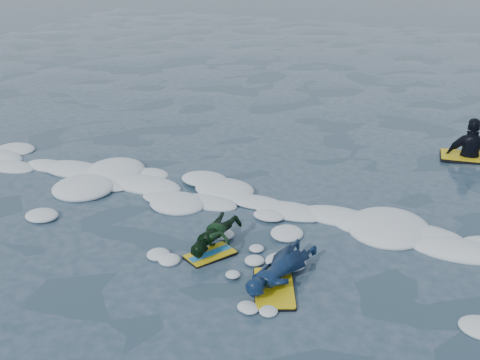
% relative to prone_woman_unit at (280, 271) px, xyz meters
% --- Properties ---
extents(ground, '(120.00, 120.00, 0.00)m').
position_rel_prone_woman_unit_xyz_m(ground, '(-1.65, 0.39, -0.19)').
color(ground, '#1A323E').
rests_on(ground, ground).
extents(foam_band, '(12.00, 3.10, 0.30)m').
position_rel_prone_woman_unit_xyz_m(foam_band, '(-1.65, 1.42, -0.19)').
color(foam_band, white).
rests_on(foam_band, ground).
extents(prone_woman_unit, '(0.85, 1.55, 0.37)m').
position_rel_prone_woman_unit_xyz_m(prone_woman_unit, '(0.00, 0.00, 0.00)').
color(prone_woman_unit, black).
rests_on(prone_woman_unit, ground).
extents(prone_child_unit, '(0.70, 1.17, 0.42)m').
position_rel_prone_woman_unit_xyz_m(prone_child_unit, '(-1.15, 0.44, 0.02)').
color(prone_child_unit, black).
rests_on(prone_child_unit, ground).
extents(waiting_rider_unit, '(1.21, 0.77, 1.72)m').
position_rel_prone_woman_unit_xyz_m(waiting_rider_unit, '(2.08, 5.69, -0.18)').
color(waiting_rider_unit, black).
rests_on(waiting_rider_unit, ground).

